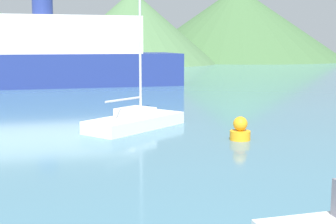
# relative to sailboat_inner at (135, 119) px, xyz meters

# --- Properties ---
(sailboat_inner) EXTENTS (5.54, 4.68, 9.99)m
(sailboat_inner) POSITION_rel_sailboat_inner_xyz_m (0.00, 0.00, 0.00)
(sailboat_inner) COLOR white
(sailboat_inner) RESTS_ON ground_plane
(ferry_distant) EXTENTS (26.49, 9.20, 8.29)m
(ferry_distant) POSITION_rel_sailboat_inner_xyz_m (-2.67, 25.56, 2.49)
(ferry_distant) COLOR navy
(ferry_distant) RESTS_ON ground_plane
(buoy_marker) EXTENTS (0.88, 0.88, 1.01)m
(buoy_marker) POSITION_rel_sailboat_inner_xyz_m (3.57, -4.06, -0.04)
(buoy_marker) COLOR orange
(buoy_marker) RESTS_ON ground_plane
(hill_east) EXTENTS (34.38, 34.38, 14.75)m
(hill_east) POSITION_rel_sailboat_inner_xyz_m (17.87, 72.78, 6.92)
(hill_east) COLOR #476B42
(hill_east) RESTS_ON ground_plane
(hill_far_east) EXTENTS (52.47, 52.47, 17.96)m
(hill_far_east) POSITION_rel_sailboat_inner_xyz_m (47.48, 85.13, 8.53)
(hill_far_east) COLOR #3D6038
(hill_far_east) RESTS_ON ground_plane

